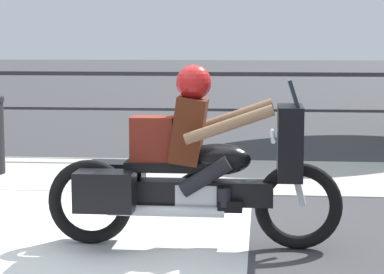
% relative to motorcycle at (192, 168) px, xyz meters
% --- Properties ---
extents(ground_plane, '(120.00, 120.00, 0.00)m').
position_rel_motorcycle_xyz_m(ground_plane, '(-0.49, -0.07, -0.67)').
color(ground_plane, '#38383A').
extents(sidewalk_band, '(44.00, 2.40, 0.01)m').
position_rel_motorcycle_xyz_m(sidewalk_band, '(-0.49, 3.33, -0.66)').
color(sidewalk_band, '#B7B2A8').
rests_on(sidewalk_band, ground).
extents(crosswalk_band, '(3.57, 6.00, 0.01)m').
position_rel_motorcycle_xyz_m(crosswalk_band, '(-1.31, -0.27, -0.66)').
color(crosswalk_band, silver).
rests_on(crosswalk_band, ground).
extents(fence_railing, '(36.00, 0.05, 1.25)m').
position_rel_motorcycle_xyz_m(fence_railing, '(-0.49, 4.99, 0.31)').
color(fence_railing, '#232326').
rests_on(fence_railing, ground).
extents(motorcycle, '(2.47, 0.76, 1.52)m').
position_rel_motorcycle_xyz_m(motorcycle, '(0.00, 0.00, 0.00)').
color(motorcycle, black).
rests_on(motorcycle, ground).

